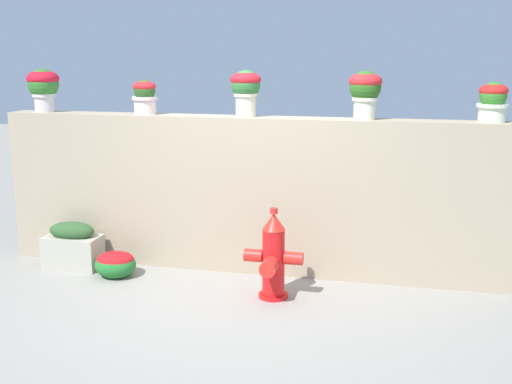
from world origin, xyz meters
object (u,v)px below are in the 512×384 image
at_px(potted_plant_4, 493,100).
at_px(potted_plant_1, 145,95).
at_px(potted_plant_3, 365,89).
at_px(potted_plant_0, 43,85).
at_px(potted_plant_2, 246,87).
at_px(fire_hydrant, 273,258).
at_px(flower_bush_left, 115,263).
at_px(planter_box, 73,246).

bearing_deg(potted_plant_4, potted_plant_1, -179.17).
bearing_deg(potted_plant_3, potted_plant_0, 179.55).
relative_size(potted_plant_1, potted_plant_4, 0.98).
xyz_separation_m(potted_plant_0, potted_plant_2, (2.17, 0.00, 0.00)).
bearing_deg(potted_plant_0, fire_hydrant, -15.14).
height_order(potted_plant_0, fire_hydrant, potted_plant_0).
relative_size(potted_plant_0, potted_plant_1, 1.28).
xyz_separation_m(fire_hydrant, flower_bush_left, (-1.63, 0.20, -0.24)).
bearing_deg(potted_plant_0, potted_plant_1, -0.91).
relative_size(potted_plant_3, fire_hydrant, 0.54).
relative_size(potted_plant_1, potted_plant_3, 0.78).
relative_size(potted_plant_4, planter_box, 0.63).
height_order(potted_plant_0, flower_bush_left, potted_plant_0).
xyz_separation_m(potted_plant_3, fire_hydrant, (-0.72, -0.67, -1.47)).
distance_m(potted_plant_2, fire_hydrant, 1.68).
xyz_separation_m(potted_plant_1, flower_bush_left, (-0.17, -0.49, -1.62)).
bearing_deg(fire_hydrant, potted_plant_4, 21.59).
bearing_deg(fire_hydrant, potted_plant_1, 154.90).
bearing_deg(potted_plant_1, potted_plant_4, 0.83).
relative_size(potted_plant_4, fire_hydrant, 0.43).
height_order(potted_plant_4, planter_box, potted_plant_4).
bearing_deg(potted_plant_1, fire_hydrant, -25.10).
height_order(potted_plant_1, potted_plant_2, potted_plant_2).
bearing_deg(potted_plant_2, potted_plant_3, -1.49).
relative_size(potted_plant_4, flower_bush_left, 0.88).
distance_m(potted_plant_0, flower_bush_left, 2.02).
height_order(potted_plant_3, fire_hydrant, potted_plant_3).
bearing_deg(fire_hydrant, potted_plant_2, 120.86).
height_order(potted_plant_1, fire_hydrant, potted_plant_1).
relative_size(fire_hydrant, planter_box, 1.47).
distance_m(potted_plant_4, fire_hydrant, 2.42).
relative_size(potted_plant_0, potted_plant_2, 1.00).
bearing_deg(flower_bush_left, potted_plant_0, 152.25).
xyz_separation_m(potted_plant_0, potted_plant_3, (3.31, -0.03, 0.00)).
height_order(potted_plant_1, flower_bush_left, potted_plant_1).
bearing_deg(flower_bush_left, fire_hydrant, -6.86).
relative_size(potted_plant_2, planter_box, 0.79).
bearing_deg(potted_plant_2, potted_plant_4, 0.66).
bearing_deg(potted_plant_3, potted_plant_2, 178.51).
bearing_deg(potted_plant_3, flower_bush_left, -168.49).
height_order(potted_plant_4, fire_hydrant, potted_plant_4).
relative_size(potted_plant_3, planter_box, 0.79).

